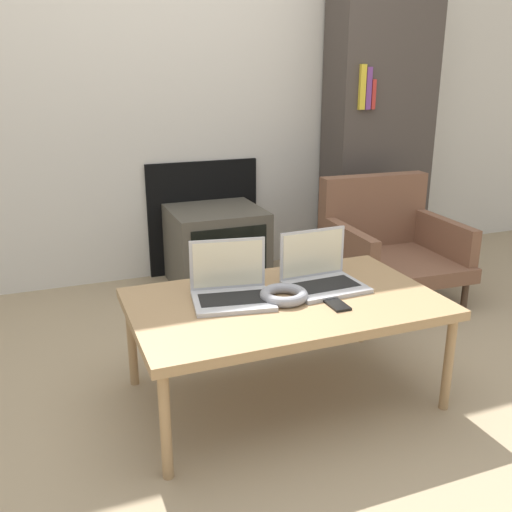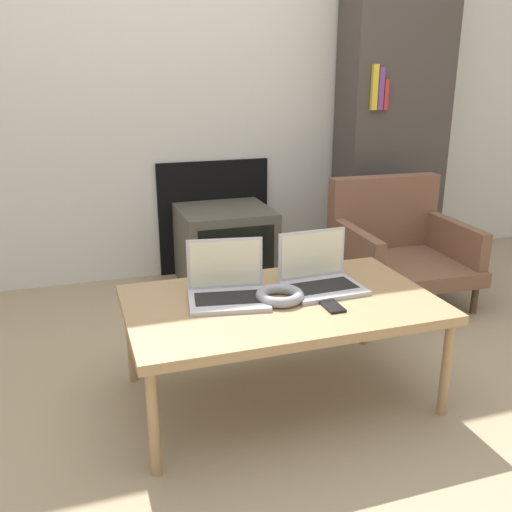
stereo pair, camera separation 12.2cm
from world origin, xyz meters
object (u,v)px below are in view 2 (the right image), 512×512
(laptop_left, at_px, (227,287))
(phone, at_px, (330,305))
(armchair, at_px, (396,242))
(tv, at_px, (225,246))
(headphones, at_px, (280,296))
(laptop_right, at_px, (319,276))

(laptop_left, xyz_separation_m, phone, (0.34, -0.19, -0.04))
(phone, relative_size, armchair, 0.21)
(tv, xyz_separation_m, armchair, (0.86, -0.48, 0.08))
(laptop_left, height_order, headphones, laptop_left)
(laptop_left, relative_size, phone, 2.30)
(tv, bearing_deg, laptop_right, -87.11)
(laptop_right, xyz_separation_m, tv, (-0.06, 1.21, -0.23))
(tv, height_order, armchair, armchair)
(phone, xyz_separation_m, armchair, (0.84, 0.92, -0.11))
(laptop_right, xyz_separation_m, headphones, (-0.20, -0.09, -0.03))
(headphones, relative_size, armchair, 0.27)
(laptop_right, distance_m, tv, 1.23)
(laptop_right, bearing_deg, headphones, -159.57)
(headphones, bearing_deg, tv, 83.88)
(headphones, distance_m, phone, 0.19)
(headphones, bearing_deg, phone, -33.98)
(laptop_right, xyz_separation_m, armchair, (0.80, 0.73, -0.15))
(laptop_left, bearing_deg, laptop_right, 9.65)
(tv, bearing_deg, phone, -89.20)
(laptop_right, height_order, headphones, laptop_right)
(phone, relative_size, tv, 0.27)
(headphones, xyz_separation_m, armchair, (1.00, 0.81, -0.12))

